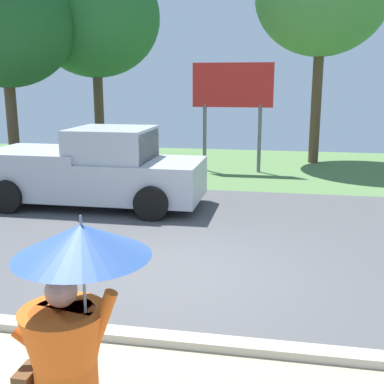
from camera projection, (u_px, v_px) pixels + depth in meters
ground_plane at (206, 224)px, 10.43m from camera, size 40.00×22.00×0.20m
monk_pedestrian at (70, 361)px, 3.38m from camera, size 1.03×0.91×2.13m
pickup_truck at (94, 170)px, 11.59m from camera, size 5.20×2.28×1.88m
roadside_billboard at (233, 93)px, 15.58m from camera, size 2.60×0.12×3.50m
tree_center_back at (95, 18)px, 17.60m from camera, size 4.72×4.72×7.32m
tree_right_mid at (4, 24)px, 15.45m from camera, size 4.42×4.42×6.72m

